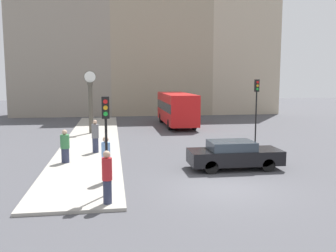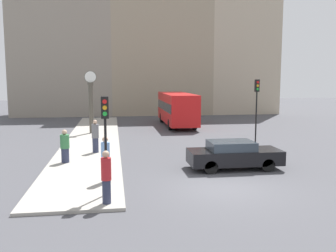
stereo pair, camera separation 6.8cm
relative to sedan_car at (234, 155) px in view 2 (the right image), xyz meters
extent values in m
plane|color=#47474C|center=(-1.37, -2.92, -0.68)|extent=(120.00, 120.00, 0.00)
cube|color=#A39E93|center=(-6.93, 8.97, -0.62)|extent=(3.51, 27.78, 0.12)
cube|color=gray|center=(-11.04, 27.29, 5.91)|extent=(10.86, 5.00, 13.18)
cube|color=gray|center=(0.06, 27.29, 8.47)|extent=(11.35, 5.00, 18.30)
cube|color=#B7A88E|center=(9.73, 27.29, 8.13)|extent=(7.99, 5.00, 17.61)
cube|color=black|center=(0.03, 0.00, -0.09)|extent=(4.28, 1.71, 0.65)
cube|color=#2D3842|center=(-0.14, 0.00, 0.44)|extent=(2.05, 1.54, 0.41)
cylinder|color=black|center=(1.36, 0.75, -0.38)|extent=(0.60, 0.22, 0.60)
cylinder|color=black|center=(1.36, -0.75, -0.38)|extent=(0.60, 0.22, 0.60)
cylinder|color=black|center=(-1.29, 0.75, -0.38)|extent=(0.60, 0.22, 0.60)
cylinder|color=black|center=(-1.29, -0.75, -0.38)|extent=(0.60, 0.22, 0.60)
cube|color=red|center=(0.04, 15.92, 0.94)|extent=(2.31, 8.50, 2.51)
cube|color=#1E232D|center=(0.04, 15.92, 1.10)|extent=(2.33, 8.33, 0.74)
cylinder|color=black|center=(1.06, 18.56, -0.23)|extent=(0.28, 0.90, 0.90)
cylinder|color=black|center=(-0.97, 18.56, -0.23)|extent=(0.28, 0.90, 0.90)
cylinder|color=black|center=(1.06, 13.29, -0.23)|extent=(0.28, 0.90, 0.90)
cylinder|color=black|center=(-0.97, 13.29, -0.23)|extent=(0.28, 0.90, 0.90)
cylinder|color=black|center=(-5.80, -3.43, 0.80)|extent=(0.09, 0.09, 2.71)
cube|color=black|center=(-5.80, -3.43, 2.54)|extent=(0.26, 0.20, 0.76)
cylinder|color=red|center=(-5.80, -3.55, 2.74)|extent=(0.15, 0.04, 0.15)
cylinder|color=orange|center=(-5.80, -3.55, 2.54)|extent=(0.15, 0.04, 0.15)
cylinder|color=green|center=(-5.80, -3.55, 2.33)|extent=(0.15, 0.04, 0.15)
cylinder|color=black|center=(3.29, 5.67, 1.01)|extent=(0.09, 0.09, 3.37)
cube|color=black|center=(3.29, 5.67, 3.07)|extent=(0.26, 0.20, 0.76)
cylinder|color=red|center=(3.29, 5.55, 3.28)|extent=(0.15, 0.04, 0.15)
cylinder|color=orange|center=(3.29, 5.55, 3.07)|extent=(0.15, 0.04, 0.15)
cylinder|color=green|center=(3.29, 5.55, 2.86)|extent=(0.15, 0.04, 0.15)
cylinder|color=#4C473D|center=(-7.14, 11.89, 1.23)|extent=(0.31, 0.31, 3.58)
cube|color=#4C473D|center=(-7.14, 11.89, 3.11)|extent=(0.41, 0.41, 0.19)
cylinder|color=#4C473D|center=(-7.14, 11.89, 3.62)|extent=(0.89, 0.04, 0.89)
cylinder|color=white|center=(-7.14, 11.89, 3.62)|extent=(0.82, 0.06, 0.82)
cylinder|color=#2D334C|center=(-5.85, -1.80, -0.15)|extent=(0.30, 0.30, 0.83)
cylinder|color=#729ED8|center=(-5.85, -1.80, 0.65)|extent=(0.35, 0.35, 0.77)
sphere|color=tan|center=(-5.85, -1.80, 1.16)|extent=(0.23, 0.23, 0.23)
cylinder|color=#2D334C|center=(-6.52, 4.29, -0.15)|extent=(0.33, 0.33, 0.81)
cylinder|color=slate|center=(-6.52, 4.29, 0.64)|extent=(0.39, 0.39, 0.76)
sphere|color=tan|center=(-6.52, 4.29, 1.14)|extent=(0.24, 0.24, 0.24)
cylinder|color=#2D334C|center=(-5.78, -4.39, -0.16)|extent=(0.28, 0.28, 0.79)
cylinder|color=red|center=(-5.78, -4.39, 0.60)|extent=(0.33, 0.33, 0.74)
sphere|color=tan|center=(-5.78, -4.39, 1.09)|extent=(0.24, 0.24, 0.24)
cylinder|color=#2D334C|center=(-7.87, 1.99, -0.21)|extent=(0.37, 0.37, 0.71)
cylinder|color=#387A47|center=(-7.87, 1.99, 0.48)|extent=(0.44, 0.44, 0.66)
sphere|color=tan|center=(-7.87, 1.99, 0.93)|extent=(0.25, 0.25, 0.25)
camera|label=1|loc=(-5.58, -16.44, 3.55)|focal=40.00mm
camera|label=2|loc=(-5.51, -16.45, 3.55)|focal=40.00mm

